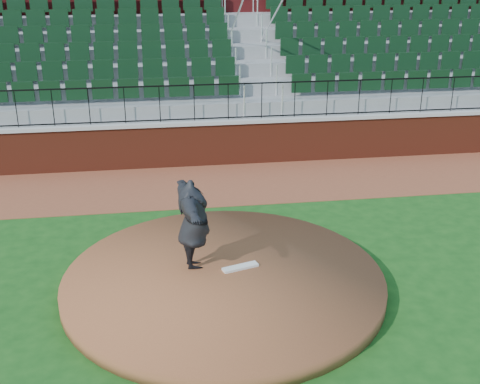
# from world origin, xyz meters

# --- Properties ---
(ground) EXTENTS (90.00, 90.00, 0.00)m
(ground) POSITION_xyz_m (0.00, 0.00, 0.00)
(ground) COLOR #154714
(ground) RESTS_ON ground
(warning_track) EXTENTS (34.00, 3.20, 0.01)m
(warning_track) POSITION_xyz_m (0.00, 5.40, 0.01)
(warning_track) COLOR brown
(warning_track) RESTS_ON ground
(field_wall) EXTENTS (34.00, 0.35, 1.20)m
(field_wall) POSITION_xyz_m (0.00, 7.00, 0.60)
(field_wall) COLOR maroon
(field_wall) RESTS_ON ground
(wall_cap) EXTENTS (34.00, 0.45, 0.10)m
(wall_cap) POSITION_xyz_m (0.00, 7.00, 1.25)
(wall_cap) COLOR #B7B7B7
(wall_cap) RESTS_ON field_wall
(wall_railing) EXTENTS (34.00, 0.05, 1.00)m
(wall_railing) POSITION_xyz_m (0.00, 7.00, 1.80)
(wall_railing) COLOR black
(wall_railing) RESTS_ON wall_cap
(seating_stands) EXTENTS (34.00, 5.10, 4.60)m
(seating_stands) POSITION_xyz_m (0.00, 9.72, 2.30)
(seating_stands) COLOR gray
(seating_stands) RESTS_ON ground
(concourse_wall) EXTENTS (34.00, 0.50, 5.50)m
(concourse_wall) POSITION_xyz_m (0.00, 12.52, 2.75)
(concourse_wall) COLOR maroon
(concourse_wall) RESTS_ON ground
(pitchers_mound) EXTENTS (5.83, 5.83, 0.25)m
(pitchers_mound) POSITION_xyz_m (-0.50, 0.12, 0.12)
(pitchers_mound) COLOR brown
(pitchers_mound) RESTS_ON ground
(pitching_rubber) EXTENTS (0.71, 0.36, 0.05)m
(pitching_rubber) POSITION_xyz_m (-0.17, 0.32, 0.27)
(pitching_rubber) COLOR white
(pitching_rubber) RESTS_ON pitchers_mound
(pitcher) EXTENTS (0.74, 2.17, 1.73)m
(pitcher) POSITION_xyz_m (-1.00, 0.52, 1.12)
(pitcher) COLOR black
(pitcher) RESTS_ON pitchers_mound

